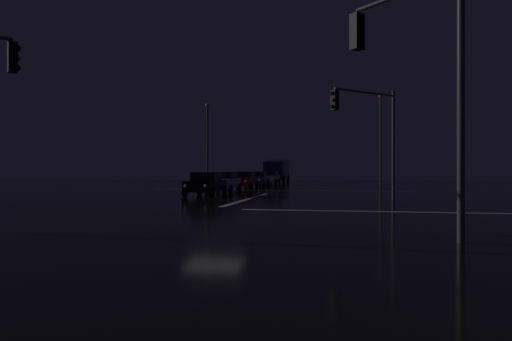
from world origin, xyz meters
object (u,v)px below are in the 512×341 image
object	(u,v)px
sedan_gray	(257,179)
traffic_signal_se	(413,61)
sedan_red	(244,180)
traffic_signal_ne	(370,122)
sedan_silver	(270,178)
streetlamp_right_far	(381,134)
box_truck	(277,170)
sedan_black	(206,184)
streetlamp_left_far	(207,138)
sedan_white	(224,182)

from	to	relation	value
sedan_gray	traffic_signal_se	size ratio (longest dim) A/B	0.65
sedan_red	traffic_signal_ne	size ratio (longest dim) A/B	0.69
sedan_red	sedan_silver	size ratio (longest dim) A/B	1.00
traffic_signal_ne	streetlamp_right_far	size ratio (longest dim) A/B	0.67
sedan_red	box_truck	distance (m)	21.10
sedan_black	sedan_gray	xyz separation A→B (m)	(0.06, 18.45, 0.00)
sedan_black	traffic_signal_ne	bearing A→B (deg)	-17.63
box_truck	streetlamp_right_far	distance (m)	19.05
box_truck	streetlamp_left_far	world-z (taller)	streetlamp_left_far
sedan_silver	streetlamp_left_far	size ratio (longest dim) A/B	0.48
sedan_red	streetlamp_left_far	xyz separation A→B (m)	(-5.60, 7.24, 4.37)
sedan_red	sedan_gray	size ratio (longest dim) A/B	1.00
sedan_silver	streetlamp_left_far	xyz separation A→B (m)	(-5.92, -5.81, 4.37)
sedan_white	sedan_red	world-z (taller)	same
sedan_white	sedan_red	xyz separation A→B (m)	(0.19, 6.46, 0.00)
sedan_white	sedan_gray	bearing A→B (deg)	88.94
sedan_gray	streetlamp_left_far	size ratio (longest dim) A/B	0.48
sedan_black	streetlamp_left_far	xyz separation A→B (m)	(-5.59, 19.27, 4.37)
sedan_silver	sedan_gray	bearing A→B (deg)	-92.39
sedan_white	streetlamp_right_far	world-z (taller)	streetlamp_right_far
sedan_gray	streetlamp_right_far	bearing A→B (deg)	3.75
sedan_silver	streetlamp_right_far	world-z (taller)	streetlamp_right_far
sedan_black	traffic_signal_se	distance (m)	21.19
box_truck	traffic_signal_ne	size ratio (longest dim) A/B	1.31
sedan_black	streetlamp_right_far	size ratio (longest dim) A/B	0.46
traffic_signal_ne	sedan_red	bearing A→B (deg)	124.31
box_truck	streetlamp_left_far	distance (m)	15.34
box_truck	traffic_signal_ne	distance (m)	38.01
box_truck	streetlamp_right_far	world-z (taller)	streetlamp_right_far
sedan_silver	traffic_signal_ne	distance (m)	30.39
traffic_signal_se	traffic_signal_ne	bearing A→B (deg)	91.72
sedan_gray	traffic_signal_se	xyz separation A→B (m)	(10.88, -36.20, 3.76)
sedan_white	sedan_gray	size ratio (longest dim) A/B	1.00
traffic_signal_ne	sedan_gray	bearing A→B (deg)	115.62
sedan_red	traffic_signal_se	distance (m)	31.95
traffic_signal_ne	traffic_signal_se	xyz separation A→B (m)	(0.43, -14.42, 0.17)
streetlamp_right_far	sedan_white	bearing A→B (deg)	-133.04
sedan_silver	box_truck	distance (m)	8.09
sedan_gray	streetlamp_left_far	distance (m)	7.18
sedan_white	sedan_black	bearing A→B (deg)	-88.14
sedan_gray	sedan_black	bearing A→B (deg)	-90.18
traffic_signal_ne	sedan_silver	bearing A→B (deg)	109.69
traffic_signal_ne	streetlamp_right_far	bearing A→B (deg)	84.68
sedan_silver	box_truck	world-z (taller)	box_truck
box_truck	streetlamp_left_far	bearing A→B (deg)	-112.13
sedan_black	box_truck	distance (m)	33.12
sedan_silver	traffic_signal_se	bearing A→B (deg)	-76.10
sedan_red	streetlamp_left_far	distance (m)	10.14
sedan_white	sedan_silver	world-z (taller)	same
sedan_white	sedan_red	size ratio (longest dim) A/B	1.00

